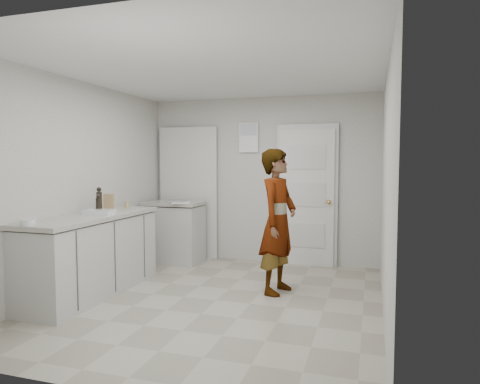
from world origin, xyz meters
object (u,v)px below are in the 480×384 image
(oil_cruet_a, at_px, (98,204))
(oil_cruet_b, at_px, (99,200))
(person, at_px, (278,221))
(egg_bowl, at_px, (28,222))
(cake_mix_box, at_px, (109,202))
(spice_jar, at_px, (127,205))
(baking_dish, at_px, (99,212))

(oil_cruet_a, relative_size, oil_cruet_b, 0.77)
(person, bearing_deg, oil_cruet_a, 118.22)
(egg_bowl, bearing_deg, cake_mix_box, 90.85)
(oil_cruet_a, bearing_deg, person, 16.39)
(person, height_order, oil_cruet_b, person)
(oil_cruet_a, xyz_separation_m, oil_cruet_b, (-0.08, 0.13, 0.03))
(oil_cruet_a, height_order, egg_bowl, oil_cruet_a)
(cake_mix_box, xyz_separation_m, oil_cruet_a, (0.11, -0.37, 0.01))
(person, xyz_separation_m, oil_cruet_a, (-2.01, -0.59, 0.20))
(cake_mix_box, bearing_deg, spice_jar, 50.58)
(cake_mix_box, bearing_deg, oil_cruet_b, -100.04)
(spice_jar, bearing_deg, person, -0.45)
(spice_jar, bearing_deg, oil_cruet_b, -99.59)
(oil_cruet_b, xyz_separation_m, egg_bowl, (-0.00, -1.11, -0.12))
(oil_cruet_a, xyz_separation_m, egg_bowl, (-0.09, -0.98, -0.08))
(person, distance_m, egg_bowl, 2.62)
(baking_dish, bearing_deg, person, 18.93)
(oil_cruet_b, height_order, baking_dish, oil_cruet_b)
(cake_mix_box, bearing_deg, egg_bowl, -105.16)
(cake_mix_box, xyz_separation_m, spice_jar, (0.10, 0.24, -0.06))
(spice_jar, relative_size, oil_cruet_b, 0.28)
(spice_jar, distance_m, oil_cruet_b, 0.49)
(baking_dish, bearing_deg, egg_bowl, -99.33)
(egg_bowl, bearing_deg, oil_cruet_b, 89.78)
(spice_jar, relative_size, baking_dish, 0.24)
(spice_jar, relative_size, egg_bowl, 0.60)
(cake_mix_box, relative_size, egg_bowl, 1.44)
(egg_bowl, bearing_deg, oil_cruet_a, 84.81)
(baking_dish, bearing_deg, oil_cruet_b, 124.04)
(spice_jar, xyz_separation_m, egg_bowl, (-0.08, -1.59, -0.02))
(person, height_order, spice_jar, person)
(person, bearing_deg, cake_mix_box, 107.89)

